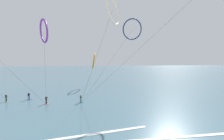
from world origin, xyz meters
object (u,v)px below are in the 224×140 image
at_px(surfer_lime, 6,98).
at_px(surfer_teal, 81,99).
at_px(kite_ivory, 112,9).
at_px(kite_navy, 132,29).
at_px(surfer_coral, 46,101).
at_px(kite_violet, 44,31).
at_px(surfer_cobalt, 29,97).
at_px(kite_amber, 94,61).

height_order(surfer_lime, surfer_teal, same).
height_order(kite_ivory, kite_navy, kite_ivory).
distance_m(surfer_coral, kite_ivory, 21.80).
bearing_deg(kite_navy, surfer_coral, -7.99).
bearing_deg(kite_violet, kite_navy, -127.24).
distance_m(surfer_cobalt, kite_ivory, 26.43).
bearing_deg(kite_amber, surfer_cobalt, -42.70).
bearing_deg(surfer_lime, surfer_coral, 68.63).
xyz_separation_m(surfer_teal, surfer_coral, (-6.87, -0.03, 0.00)).
bearing_deg(kite_amber, kite_ivory, 4.43).
height_order(kite_amber, kite_navy, kite_navy).
relative_size(surfer_coral, kite_navy, 0.09).
xyz_separation_m(surfer_cobalt, surfer_coral, (4.85, -3.88, 0.00)).
distance_m(surfer_coral, kite_navy, 23.53).
bearing_deg(kite_ivory, surfer_teal, 61.74).
relative_size(kite_amber, kite_violet, 1.27).
xyz_separation_m(surfer_teal, kite_navy, (11.29, 0.82, 14.95)).
height_order(surfer_teal, kite_amber, kite_amber).
bearing_deg(kite_violet, kite_amber, -63.73).
relative_size(surfer_teal, surfer_cobalt, 1.00).
relative_size(surfer_lime, kite_ivory, 0.09).
distance_m(surfer_coral, kite_amber, 23.84).
bearing_deg(kite_ivory, kite_violet, 78.46).
bearing_deg(surfer_teal, kite_violet, -104.69).
bearing_deg(surfer_lime, kite_ivory, 58.78).
height_order(surfer_lime, kite_navy, kite_navy).
xyz_separation_m(surfer_lime, kite_amber, (19.09, 17.11, 7.95)).
bearing_deg(surfer_cobalt, surfer_teal, 158.90).
height_order(surfer_cobalt, kite_navy, kite_navy).
relative_size(surfer_coral, kite_violet, 0.10).
relative_size(surfer_lime, kite_navy, 0.09).
bearing_deg(surfer_coral, surfer_cobalt, 70.85).
bearing_deg(surfer_cobalt, kite_violet, 162.37).
distance_m(surfer_cobalt, kite_violet, 15.00).
bearing_deg(kite_ivory, kite_amber, 33.44).
height_order(surfer_cobalt, kite_ivory, kite_ivory).
distance_m(surfer_lime, kite_amber, 26.84).
xyz_separation_m(kite_amber, kite_navy, (8.07, -19.24, 7.00)).
xyz_separation_m(kite_ivory, kite_navy, (5.83, 9.29, -0.93)).
xyz_separation_m(kite_navy, kite_violet, (-19.04, 1.99, -0.52)).
bearing_deg(surfer_cobalt, surfer_lime, 9.27).
bearing_deg(kite_amber, surfer_lime, -48.19).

